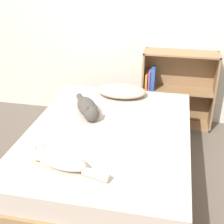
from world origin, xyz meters
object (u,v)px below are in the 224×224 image
at_px(cat_light, 58,159).
at_px(cat_dark, 88,108).
at_px(bookshelf, 176,88).
at_px(pillow, 121,91).
at_px(bed, 109,156).

xyz_separation_m(cat_light, cat_dark, (-0.01, 0.80, 0.01)).
bearing_deg(bookshelf, cat_light, -113.31).
distance_m(pillow, bookshelf, 0.75).
height_order(bed, cat_light, cat_light).
distance_m(cat_light, bookshelf, 1.93).
bearing_deg(pillow, cat_light, -99.39).
xyz_separation_m(cat_light, bookshelf, (0.76, 1.77, -0.12)).
bearing_deg(bookshelf, bed, -113.49).
bearing_deg(cat_dark, bookshelf, 111.53).
bearing_deg(cat_light, bookshelf, -98.52).
relative_size(cat_dark, bookshelf, 0.59).
relative_size(cat_light, bookshelf, 0.69).
distance_m(bed, bookshelf, 1.34).
height_order(bed, pillow, pillow).
xyz_separation_m(pillow, cat_light, (-0.21, -1.28, 0.00)).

